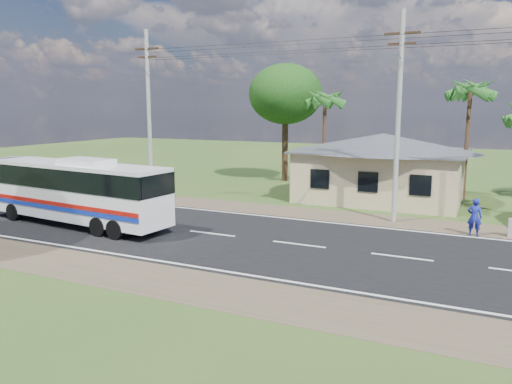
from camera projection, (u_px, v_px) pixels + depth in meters
ground at (299, 245)px, 22.40m from camera, size 120.00×120.00×0.00m
road at (299, 245)px, 22.40m from camera, size 120.00×16.00×0.03m
house at (382, 160)px, 33.11m from camera, size 12.40×10.00×5.00m
utility_poles at (392, 114)px, 26.08m from camera, size 32.80×2.22×11.00m
palm_mid at (470, 91)px, 32.47m from camera, size 2.80×2.80×8.20m
palm_far at (325, 99)px, 37.21m from camera, size 2.80×2.80×7.70m
tree_behind_house at (285, 94)px, 40.61m from camera, size 6.00×6.00×9.61m
coach_bus at (75, 187)px, 25.85m from camera, size 11.56×3.49×3.54m
person at (475, 217)px, 23.86m from camera, size 0.68×0.46×1.83m
small_car at (13, 187)px, 34.05m from camera, size 3.13×4.31×1.36m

